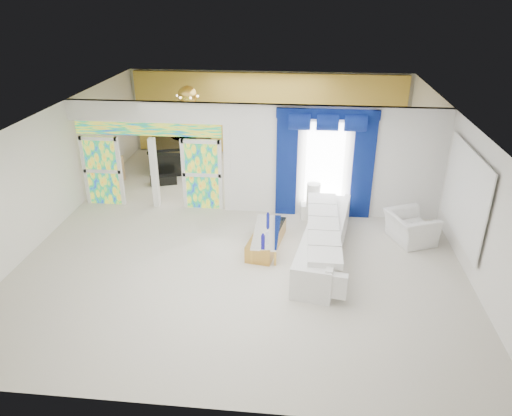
# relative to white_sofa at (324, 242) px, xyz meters

# --- Properties ---
(floor) EXTENTS (12.00, 12.00, 0.00)m
(floor) POSITION_rel_white_sofa_xyz_m (-1.89, 1.32, -0.37)
(floor) COLOR #B7AF9E
(floor) RESTS_ON ground
(dividing_wall) EXTENTS (5.70, 0.18, 3.00)m
(dividing_wall) POSITION_rel_white_sofa_xyz_m (0.26, 2.32, 1.13)
(dividing_wall) COLOR white
(dividing_wall) RESTS_ON ground
(dividing_header) EXTENTS (4.30, 0.18, 0.55)m
(dividing_header) POSITION_rel_white_sofa_xyz_m (-4.74, 2.32, 2.36)
(dividing_header) COLOR white
(dividing_header) RESTS_ON dividing_wall
(stained_panel_left) EXTENTS (0.95, 0.04, 2.00)m
(stained_panel_left) POSITION_rel_white_sofa_xyz_m (-6.16, 2.32, 0.63)
(stained_panel_left) COLOR #994C3F
(stained_panel_left) RESTS_ON ground
(stained_panel_right) EXTENTS (0.95, 0.04, 2.00)m
(stained_panel_right) POSITION_rel_white_sofa_xyz_m (-3.31, 2.32, 0.63)
(stained_panel_right) COLOR #994C3F
(stained_panel_right) RESTS_ON ground
(stained_transom) EXTENTS (4.00, 0.05, 0.35)m
(stained_transom) POSITION_rel_white_sofa_xyz_m (-4.74, 2.32, 1.88)
(stained_transom) COLOR #994C3F
(stained_transom) RESTS_ON dividing_header
(window_pane) EXTENTS (1.00, 0.02, 2.30)m
(window_pane) POSITION_rel_white_sofa_xyz_m (0.01, 2.22, 1.08)
(window_pane) COLOR white
(window_pane) RESTS_ON dividing_wall
(blue_drape_left) EXTENTS (0.55, 0.10, 2.80)m
(blue_drape_left) POSITION_rel_white_sofa_xyz_m (-0.99, 2.19, 1.03)
(blue_drape_left) COLOR #080345
(blue_drape_left) RESTS_ON ground
(blue_drape_right) EXTENTS (0.55, 0.10, 2.80)m
(blue_drape_right) POSITION_rel_white_sofa_xyz_m (1.01, 2.19, 1.03)
(blue_drape_right) COLOR #080345
(blue_drape_right) RESTS_ON ground
(blue_pelmet) EXTENTS (2.60, 0.12, 0.25)m
(blue_pelmet) POSITION_rel_white_sofa_xyz_m (0.01, 2.19, 2.45)
(blue_pelmet) COLOR #080345
(blue_pelmet) RESTS_ON dividing_wall
(wall_mirror) EXTENTS (0.04, 2.70, 1.90)m
(wall_mirror) POSITION_rel_white_sofa_xyz_m (3.05, 0.32, 1.18)
(wall_mirror) COLOR white
(wall_mirror) RESTS_ON ground
(gold_curtains) EXTENTS (9.70, 0.12, 2.90)m
(gold_curtains) POSITION_rel_white_sofa_xyz_m (-1.89, 7.22, 1.13)
(gold_curtains) COLOR gold
(gold_curtains) RESTS_ON ground
(white_sofa) EXTENTS (1.44, 3.93, 0.73)m
(white_sofa) POSITION_rel_white_sofa_xyz_m (0.00, 0.00, 0.00)
(white_sofa) COLOR silver
(white_sofa) RESTS_ON ground
(coffee_table) EXTENTS (0.87, 1.85, 0.40)m
(coffee_table) POSITION_rel_white_sofa_xyz_m (-1.35, 0.30, -0.17)
(coffee_table) COLOR #B98839
(coffee_table) RESTS_ON ground
(console_table) EXTENTS (1.25, 0.45, 0.41)m
(console_table) POSITION_rel_white_sofa_xyz_m (0.06, 2.00, -0.16)
(console_table) COLOR white
(console_table) RESTS_ON ground
(table_lamp) EXTENTS (0.36, 0.36, 0.58)m
(table_lamp) POSITION_rel_white_sofa_xyz_m (-0.24, 2.00, 0.33)
(table_lamp) COLOR silver
(table_lamp) RESTS_ON console_table
(armchair) EXTENTS (1.33, 1.40, 0.72)m
(armchair) POSITION_rel_white_sofa_xyz_m (2.13, 0.95, -0.00)
(armchair) COLOR silver
(armchair) RESTS_ON ground
(grand_piano) EXTENTS (2.01, 2.29, 0.96)m
(grand_piano) POSITION_rel_white_sofa_xyz_m (-4.93, 5.52, 0.12)
(grand_piano) COLOR black
(grand_piano) RESTS_ON ground
(piano_bench) EXTENTS (0.88, 0.58, 0.27)m
(piano_bench) POSITION_rel_white_sofa_xyz_m (-4.93, 3.92, -0.23)
(piano_bench) COLOR black
(piano_bench) RESTS_ON ground
(tv_console) EXTENTS (0.58, 0.54, 0.78)m
(tv_console) POSITION_rel_white_sofa_xyz_m (-6.55, 4.01, 0.03)
(tv_console) COLOR tan
(tv_console) RESTS_ON ground
(chandelier) EXTENTS (0.60, 0.60, 0.60)m
(chandelier) POSITION_rel_white_sofa_xyz_m (-4.19, 4.72, 2.28)
(chandelier) COLOR gold
(chandelier) RESTS_ON ceiling
(decanters) EXTENTS (0.17, 1.22, 0.21)m
(decanters) POSITION_rel_white_sofa_xyz_m (-1.35, 0.13, 0.12)
(decanters) COLOR #191590
(decanters) RESTS_ON coffee_table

